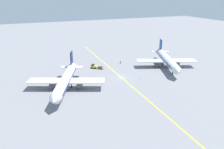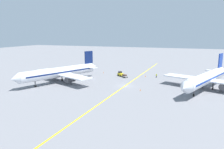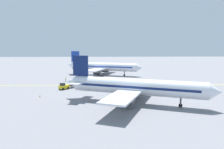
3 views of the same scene
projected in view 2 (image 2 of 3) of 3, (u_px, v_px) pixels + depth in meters
name	position (u px, v px, depth m)	size (l,w,h in m)	color
ground_plane	(125.00, 86.00, 74.34)	(400.00, 400.00, 0.00)	slate
apron_yellow_centreline	(125.00, 86.00, 74.34)	(0.40, 120.00, 0.01)	yellow
airplane_at_gate	(207.00, 78.00, 68.77)	(28.03, 34.27, 10.60)	silver
airplane_adjacent_stand	(61.00, 72.00, 79.18)	(27.86, 33.95, 10.60)	silver
baggage_tug_white	(121.00, 74.00, 91.23)	(3.23, 3.13, 2.11)	gold
baggage_cart_trailing	(125.00, 76.00, 88.38)	(2.87, 2.78, 1.24)	gray
ground_crew_worker	(156.00, 75.00, 87.90)	(0.57, 0.28, 1.68)	#23232D
traffic_cone_near_nose	(140.00, 90.00, 68.22)	(0.32, 0.32, 0.55)	orange
traffic_cone_mid_apron	(145.00, 76.00, 89.95)	(0.32, 0.32, 0.55)	orange
traffic_cone_by_wingtip	(103.00, 72.00, 98.68)	(0.32, 0.32, 0.55)	orange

